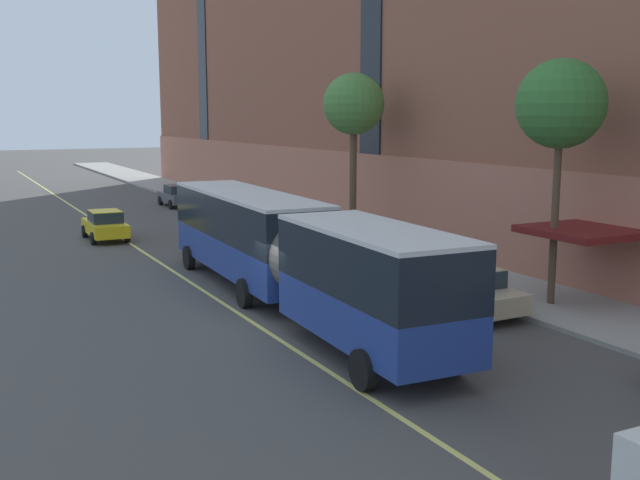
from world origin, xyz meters
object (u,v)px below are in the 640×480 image
at_px(parked_car_white_1, 205,206).
at_px(parked_car_champagne_0, 463,288).
at_px(taxi_cab, 105,225).
at_px(street_tree_far_uptown, 354,106).
at_px(parked_car_red_4, 246,219).
at_px(city_bus, 286,248).
at_px(street_tree_mid_block, 561,105).
at_px(parked_car_champagne_2, 295,234).
at_px(fire_hydrant, 350,245).
at_px(parked_car_darkgray_5, 178,195).

bearing_deg(parked_car_white_1, parked_car_champagne_0, -89.52).
relative_size(taxi_cab, street_tree_far_uptown, 0.51).
bearing_deg(parked_car_champagne_0, parked_car_red_4, 90.49).
bearing_deg(city_bus, taxi_cab, 98.55).
bearing_deg(parked_car_red_4, street_tree_mid_block, -81.10).
height_order(parked_car_champagne_2, fire_hydrant, parked_car_champagne_2).
bearing_deg(fire_hydrant, parked_car_red_4, 101.52).
height_order(parked_car_white_1, fire_hydrant, parked_car_white_1).
height_order(parked_car_white_1, parked_car_red_4, same).
xyz_separation_m(parked_car_champagne_0, parked_car_darkgray_5, (-0.01, 32.56, -0.00)).
bearing_deg(street_tree_far_uptown, parked_car_white_1, 103.53).
xyz_separation_m(parked_car_champagne_2, street_tree_far_uptown, (3.06, -0.21, 6.09)).
bearing_deg(parked_car_darkgray_5, parked_car_white_1, -91.78).
bearing_deg(taxi_cab, parked_car_champagne_0, -69.32).
xyz_separation_m(parked_car_champagne_0, taxi_cab, (-7.60, 20.14, -0.00)).
relative_size(city_bus, street_tree_far_uptown, 2.28).
distance_m(parked_car_white_1, street_tree_mid_block, 27.65).
xyz_separation_m(parked_car_darkgray_5, street_tree_mid_block, (2.98, -33.51, 5.97)).
xyz_separation_m(parked_car_white_1, parked_car_champagne_2, (0.13, -13.03, 0.00)).
height_order(parked_car_champagne_0, parked_car_red_4, same).
xyz_separation_m(city_bus, fire_hydrant, (6.63, 7.36, -1.58)).
bearing_deg(city_bus, parked_car_darkgray_5, 80.31).
bearing_deg(parked_car_red_4, fire_hydrant, -78.48).
xyz_separation_m(parked_car_champagne_0, parked_car_white_1, (-0.22, 25.86, -0.00)).
relative_size(parked_car_white_1, parked_car_darkgray_5, 1.03).
bearing_deg(parked_car_white_1, taxi_cab, -142.26).
bearing_deg(parked_car_champagne_2, parked_car_champagne_0, -89.61).
height_order(parked_car_champagne_2, parked_car_red_4, same).
height_order(parked_car_champagne_0, parked_car_white_1, same).
bearing_deg(parked_car_champagne_2, parked_car_darkgray_5, 89.78).
relative_size(taxi_cab, fire_hydrant, 5.94).
distance_m(street_tree_mid_block, street_tree_far_uptown, 13.57).
bearing_deg(city_bus, parked_car_champagne_2, 63.03).
distance_m(city_bus, taxi_cab, 17.29).
bearing_deg(parked_car_champagne_2, street_tree_far_uptown, -3.89).
bearing_deg(street_tree_far_uptown, parked_car_champagne_2, 176.11).
height_order(city_bus, parked_car_white_1, city_bus).
bearing_deg(city_bus, street_tree_far_uptown, 49.95).
distance_m(city_bus, parked_car_red_4, 16.75).
xyz_separation_m(parked_car_champagne_0, parked_car_champagne_2, (-0.09, 12.83, -0.00)).
distance_m(parked_car_white_1, parked_car_champagne_2, 13.03).
bearing_deg(parked_car_champagne_2, parked_car_red_4, 90.70).
relative_size(parked_car_white_1, street_tree_far_uptown, 0.54).
xyz_separation_m(street_tree_mid_block, street_tree_far_uptown, (0.00, 13.57, 0.12)).
bearing_deg(parked_car_darkgray_5, taxi_cab, -121.45).
bearing_deg(city_bus, fire_hydrant, 47.99).
bearing_deg(street_tree_mid_block, parked_car_champagne_0, 162.32).
relative_size(parked_car_darkgray_5, fire_hydrant, 6.10).
height_order(parked_car_white_1, street_tree_mid_block, street_tree_mid_block).
distance_m(parked_car_darkgray_5, street_tree_mid_block, 34.17).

